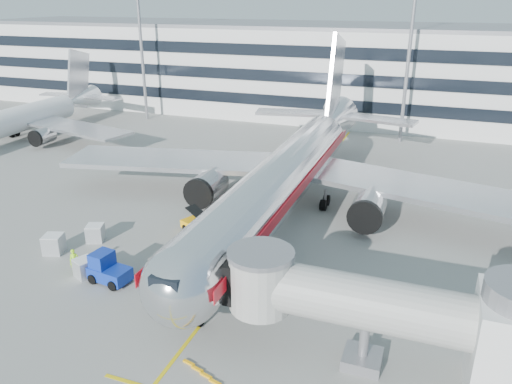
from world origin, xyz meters
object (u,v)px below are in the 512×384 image
(main_jet, at_px, (289,172))
(cargo_container_left, at_px, (54,244))
(cargo_container_front, at_px, (85,268))
(cargo_container_right, at_px, (95,233))
(belt_loader, at_px, (203,227))
(baggage_tug, at_px, (108,269))
(ramp_worker, at_px, (74,260))

(main_jet, distance_m, cargo_container_left, 22.08)
(cargo_container_front, bearing_deg, cargo_container_right, 119.66)
(belt_loader, bearing_deg, cargo_container_front, -118.15)
(main_jet, bearing_deg, baggage_tug, -117.44)
(baggage_tug, bearing_deg, ramp_worker, 174.43)
(belt_loader, relative_size, ramp_worker, 2.57)
(belt_loader, relative_size, cargo_container_right, 2.66)
(cargo_container_left, distance_m, cargo_container_front, 5.37)
(main_jet, relative_size, ramp_worker, 27.36)
(baggage_tug, relative_size, ramp_worker, 1.75)
(baggage_tug, bearing_deg, cargo_container_front, -179.03)
(baggage_tug, xyz_separation_m, ramp_worker, (-3.32, 0.32, -0.07))
(ramp_worker, bearing_deg, main_jet, 14.19)
(baggage_tug, xyz_separation_m, cargo_container_front, (-2.08, -0.04, -0.27))
(cargo_container_front, relative_size, ramp_worker, 0.97)
(baggage_tug, bearing_deg, cargo_container_right, 134.14)
(cargo_container_right, bearing_deg, cargo_container_front, -60.34)
(cargo_container_left, height_order, ramp_worker, ramp_worker)
(main_jet, height_order, baggage_tug, main_jet)
(cargo_container_right, relative_size, cargo_container_front, 1.00)
(baggage_tug, relative_size, cargo_container_left, 1.74)
(belt_loader, bearing_deg, cargo_container_left, -143.31)
(baggage_tug, xyz_separation_m, cargo_container_right, (-5.08, 5.24, -0.26))
(cargo_container_right, height_order, cargo_container_front, cargo_container_right)
(cargo_container_front, bearing_deg, cargo_container_left, 155.34)
(belt_loader, distance_m, ramp_worker, 11.42)
(main_jet, distance_m, cargo_container_front, 20.71)
(main_jet, height_order, cargo_container_front, main_jet)
(cargo_container_left, distance_m, ramp_worker, 4.10)
(main_jet, bearing_deg, cargo_container_left, -136.70)
(belt_loader, relative_size, baggage_tug, 1.47)
(cargo_container_right, height_order, ramp_worker, ramp_worker)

